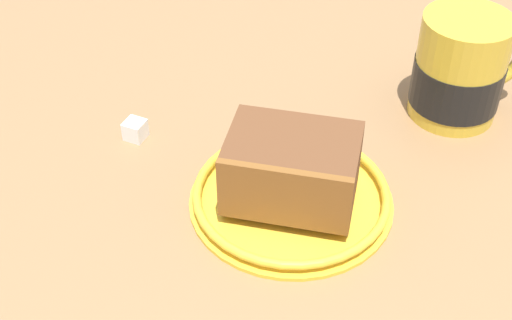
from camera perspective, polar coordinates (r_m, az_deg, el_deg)
ground_plane at (r=61.73cm, az=2.07°, el=-2.02°), size 121.06×121.06×3.91cm
small_plate at (r=56.87cm, az=2.84°, el=-2.93°), size 16.37×16.37×1.43cm
cake_slice at (r=54.65cm, az=2.89°, el=-0.86°), size 12.30×11.96×5.93cm
tea_mug at (r=66.59cm, az=16.06°, el=6.88°), size 8.11×10.54×9.80cm
sugar_cube at (r=63.92cm, az=-9.66°, el=2.40°), size 2.36×2.36×1.74cm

